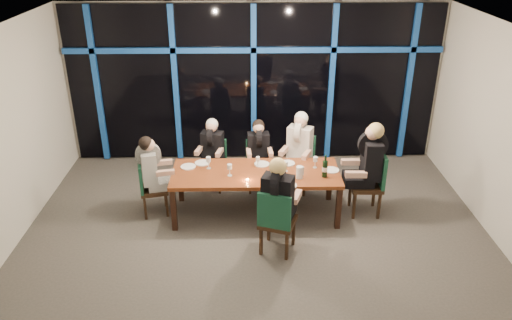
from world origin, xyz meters
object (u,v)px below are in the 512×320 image
object	(u,v)px
chair_far_mid	(258,162)
diner_far_right	(299,141)
chair_far_left	(214,161)
dining_table	(256,176)
chair_near_mid	(276,219)
diner_near_mid	(278,191)
chair_end_right	(372,180)
water_pitcher	(300,172)
chair_end_left	(148,185)
diner_far_left	(212,144)
diner_end_right	(369,156)
chair_far_right	(300,159)
diner_far_mid	(259,145)
wine_bottle	(325,169)
diner_end_left	(151,164)

from	to	relation	value
chair_far_mid	diner_far_right	distance (m)	0.82
chair_far_left	diner_far_right	bearing A→B (deg)	6.89
dining_table	chair_near_mid	world-z (taller)	chair_near_mid
chair_far_left	diner_near_mid	distance (m)	2.23
dining_table	chair_end_right	world-z (taller)	chair_end_right
chair_far_left	water_pitcher	distance (m)	1.83
chair_end_left	chair_end_right	size ratio (longest dim) A/B	0.86
dining_table	diner_near_mid	xyz separation A→B (m)	(0.29, -0.99, 0.28)
chair_far_left	diner_far_left	distance (m)	0.36
chair_near_mid	chair_end_right	bearing A→B (deg)	-126.08
chair_end_right	diner_end_right	size ratio (longest dim) A/B	1.03
water_pitcher	chair_far_mid	bearing A→B (deg)	137.97
diner_end_right	chair_far_right	bearing A→B (deg)	-130.22
chair_far_left	diner_end_right	xyz separation A→B (m)	(2.46, -0.93, 0.51)
diner_far_right	chair_near_mid	bearing A→B (deg)	-80.04
diner_far_mid	wine_bottle	xyz separation A→B (m)	(0.98, -1.01, 0.05)
dining_table	chair_far_right	size ratio (longest dim) A/B	2.68
dining_table	diner_far_left	world-z (taller)	diner_far_left
diner_end_left	wine_bottle	bearing A→B (deg)	-108.16
chair_end_left	chair_end_right	distance (m)	3.52
chair_far_right	diner_end_right	bearing A→B (deg)	-17.11
dining_table	diner_end_left	bearing A→B (deg)	177.74
chair_far_mid	wine_bottle	size ratio (longest dim) A/B	2.42
dining_table	diner_far_mid	size ratio (longest dim) A/B	3.07
chair_end_right	diner_end_left	size ratio (longest dim) A/B	1.19
diner_near_mid	chair_far_mid	bearing A→B (deg)	-63.54
chair_end_left	diner_far_left	world-z (taller)	diner_far_left
diner_far_mid	diner_far_right	xyz separation A→B (m)	(0.68, -0.03, 0.09)
chair_far_left	diner_near_mid	size ratio (longest dim) A/B	0.90
wine_bottle	chair_far_right	bearing A→B (deg)	103.78
chair_far_mid	wine_bottle	world-z (taller)	wine_bottle
chair_far_left	chair_near_mid	xyz separation A→B (m)	(0.97, -2.01, 0.07)
chair_end_right	chair_far_left	bearing A→B (deg)	-108.68
chair_far_mid	diner_near_mid	distance (m)	1.96
chair_far_left	diner_end_right	distance (m)	2.68
chair_end_right	chair_end_left	bearing A→B (deg)	-89.13
chair_far_right	chair_near_mid	bearing A→B (deg)	-80.45
chair_near_mid	water_pitcher	xyz separation A→B (m)	(0.39, 0.85, 0.29)
dining_table	diner_far_right	size ratio (longest dim) A/B	2.75
chair_end_right	diner_far_right	world-z (taller)	diner_far_right
chair_far_mid	diner_end_right	size ratio (longest dim) A/B	0.85
chair_far_left	chair_end_left	xyz separation A→B (m)	(-0.98, -0.90, 0.02)
dining_table	diner_far_right	world-z (taller)	diner_far_right
diner_far_left	diner_end_right	size ratio (longest dim) A/B	0.83
diner_far_left	diner_far_mid	size ratio (longest dim) A/B	1.01
diner_far_mid	diner_end_right	xyz separation A→B (m)	(1.68, -0.81, 0.17)
chair_near_mid	diner_end_right	world-z (taller)	diner_end_right
dining_table	diner_end_left	xyz separation A→B (m)	(-1.61, 0.06, 0.19)
dining_table	chair_far_left	size ratio (longest dim) A/B	2.97
chair_far_mid	chair_near_mid	xyz separation A→B (m)	(0.20, -1.97, 0.07)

